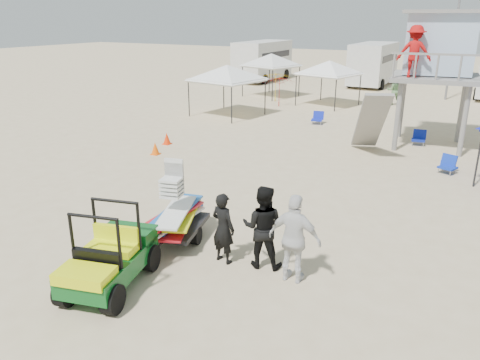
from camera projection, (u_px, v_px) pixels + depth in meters
The scene contains 21 objects.
ground at pixel (154, 273), 10.12m from camera, with size 140.00×140.00×0.00m, color beige.
utility_cart at pixel (106, 251), 9.37m from camera, with size 1.64×2.48×1.73m.
surf_trailer at pixel (176, 213), 11.31m from camera, with size 1.54×2.26×1.84m.
man_left at pixel (223, 228), 10.36m from camera, with size 0.60×0.39×1.64m, color black.
man_mid at pixel (263, 227), 10.14m from camera, with size 0.91×0.71×1.88m, color black.
man_right at pixel (295, 239), 9.54m from camera, with size 1.13×0.47×1.92m, color silver.
lifeguard_tower at pixel (437, 49), 18.87m from camera, with size 3.73×3.73×5.37m.
canopy_white_a at pixel (227, 68), 25.34m from camera, with size 3.63×3.63×3.16m.
canopy_white_b at pixel (271, 56), 31.44m from camera, with size 3.62×3.62×3.28m.
canopy_white_c at pixel (330, 63), 28.29m from camera, with size 3.61×3.61×3.12m.
umbrella_a at pixel (279, 92), 28.46m from camera, with size 1.96×2.00×1.80m, color red.
umbrella_b at pixel (275, 87), 30.13m from camera, with size 2.03×2.07×1.87m, color yellow.
cone_near at pixel (155, 148), 18.72m from camera, with size 0.34×0.34×0.50m, color #FE5C08.
cone_far at pixel (167, 139), 20.22m from camera, with size 0.34×0.34×0.50m, color #FC3407.
beach_chair_a at pixel (318, 118), 24.04m from camera, with size 0.64×0.69×0.64m.
beach_chair_b at pixel (419, 138), 20.14m from camera, with size 0.61×0.65×0.64m.
beach_chair_c at pixel (448, 164), 16.53m from camera, with size 0.69×0.75×0.64m.
rv_far_left at pixel (263, 59), 39.79m from camera, with size 2.64×6.80×3.25m.
rv_mid_left at pixel (373, 62), 36.97m from camera, with size 2.65×6.50×3.25m.
light_pole_left at pixel (454, 37), 29.80m from camera, with size 0.14×0.14×8.00m, color slate.
distant_beachgoers at pixel (476, 103), 24.87m from camera, with size 9.51×14.86×1.85m.
Camera 1 is at (5.90, -6.90, 5.26)m, focal length 35.00 mm.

